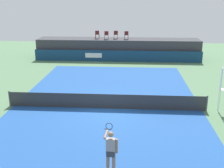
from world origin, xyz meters
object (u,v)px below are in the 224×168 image
object	(u,v)px
spectator_chair_far_left	(97,34)
spectator_chair_center	(116,34)
tennis_player	(111,150)
net_post_far	(207,103)
umpire_chair	(222,87)
spectator_chair_left	(106,35)
spectator_chair_right	(126,35)
net_post_near	(10,99)

from	to	relation	value
spectator_chair_far_left	spectator_chair_center	size ratio (longest dim) A/B	1.00
spectator_chair_center	tennis_player	world-z (taller)	spectator_chair_center
net_post_far	tennis_player	size ratio (longest dim) A/B	0.56
umpire_chair	net_post_far	xyz separation A→B (m)	(-0.81, -0.02, -1.09)
tennis_player	spectator_chair_left	bearing A→B (deg)	95.52
umpire_chair	net_post_far	distance (m)	1.35
spectator_chair_center	spectator_chair_right	bearing A→B (deg)	-14.70
spectator_chair_right	spectator_chair_center	bearing A→B (deg)	165.30
spectator_chair_left	umpire_chair	distance (m)	17.10
spectator_chair_center	net_post_far	bearing A→B (deg)	-67.20
umpire_chair	net_post_near	bearing A→B (deg)	-179.93
net_post_near	tennis_player	xyz separation A→B (m)	(7.01, -6.71, 0.46)
net_post_far	tennis_player	xyz separation A→B (m)	(-5.39, -6.71, 0.46)
spectator_chair_far_left	tennis_player	bearing A→B (deg)	-81.84
spectator_chair_left	spectator_chair_center	world-z (taller)	same
spectator_chair_far_left	net_post_far	bearing A→B (deg)	-60.88
spectator_chair_far_left	spectator_chair_center	xyz separation A→B (m)	(2.09, 0.04, 0.00)
spectator_chair_right	net_post_near	bearing A→B (deg)	-115.24
spectator_chair_far_left	tennis_player	world-z (taller)	spectator_chair_far_left
net_post_far	tennis_player	world-z (taller)	tennis_player
spectator_chair_left	tennis_player	bearing A→B (deg)	-84.48
net_post_near	umpire_chair	bearing A→B (deg)	0.07
net_post_near	tennis_player	size ratio (longest dim) A/B	0.56
umpire_chair	tennis_player	distance (m)	9.17
umpire_chair	spectator_chair_left	bearing A→B (deg)	119.07
spectator_chair_right	umpire_chair	world-z (taller)	spectator_chair_right
umpire_chair	spectator_chair_center	bearing A→B (deg)	115.32
spectator_chair_center	umpire_chair	bearing A→B (deg)	-64.68
spectator_chair_center	net_post_far	world-z (taller)	spectator_chair_center
spectator_chair_center	net_post_near	distance (m)	16.65
spectator_chair_far_left	spectator_chair_left	bearing A→B (deg)	-22.04
spectator_chair_left	tennis_player	world-z (taller)	spectator_chair_left
spectator_chair_left	spectator_chair_center	xyz separation A→B (m)	(1.01, 0.47, 0.00)
spectator_chair_right	spectator_chair_left	bearing A→B (deg)	-175.82
spectator_chair_far_left	spectator_chair_right	world-z (taller)	same
net_post_far	spectator_chair_left	bearing A→B (deg)	116.62
spectator_chair_far_left	spectator_chair_left	xyz separation A→B (m)	(1.08, -0.44, 0.00)
spectator_chair_left	tennis_player	distance (m)	21.81
spectator_chair_far_left	tennis_player	size ratio (longest dim) A/B	0.50
net_post_far	tennis_player	bearing A→B (deg)	-128.79
net_post_near	spectator_chair_far_left	bearing A→B (deg)	75.96
spectator_chair_right	tennis_player	distance (m)	21.86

